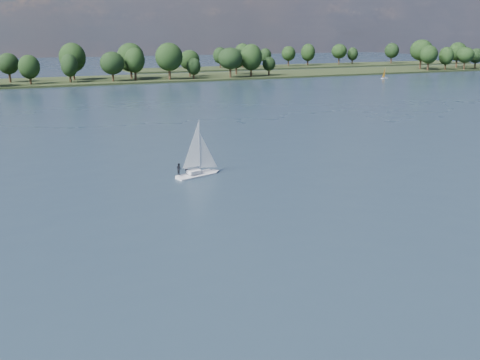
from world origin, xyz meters
name	(u,v)px	position (x,y,z in m)	size (l,w,h in m)	color
ground	(73,129)	(0.00, 100.00, 0.00)	(700.00, 700.00, 0.00)	#233342
far_shore	(29,84)	(0.00, 212.00, 0.00)	(660.00, 40.00, 1.50)	black
far_shore_back	(314,66)	(160.00, 260.00, 0.00)	(220.00, 30.00, 1.40)	black
sailboat	(196,160)	(9.64, 54.89, 2.25)	(6.34, 3.29, 8.04)	silver
dinghy_orange	(385,76)	(140.34, 173.52, 1.16)	(3.23, 1.68, 4.92)	silver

